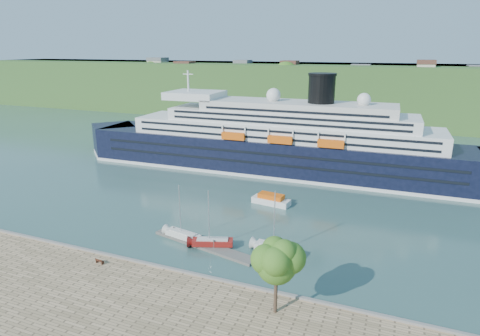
# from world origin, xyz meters

# --- Properties ---
(ground) EXTENTS (400.00, 400.00, 0.00)m
(ground) POSITION_xyz_m (0.00, 0.00, 0.00)
(ground) COLOR #2A4B49
(ground) RESTS_ON ground
(far_hillside) EXTENTS (400.00, 50.00, 24.00)m
(far_hillside) POSITION_xyz_m (0.00, 145.00, 12.00)
(far_hillside) COLOR #345923
(far_hillside) RESTS_ON ground
(quay_coping) EXTENTS (220.00, 0.50, 0.30)m
(quay_coping) POSITION_xyz_m (0.00, -0.20, 1.15)
(quay_coping) COLOR slate
(quay_coping) RESTS_ON promenade
(cruise_ship) EXTENTS (113.26, 18.81, 25.36)m
(cruise_ship) POSITION_xyz_m (-2.61, 54.11, 12.68)
(cruise_ship) COLOR black
(cruise_ship) RESTS_ON ground
(park_bench) EXTENTS (1.42, 0.72, 0.87)m
(park_bench) POSITION_xyz_m (-11.04, -2.53, 1.44)
(park_bench) COLOR #472114
(park_bench) RESTS_ON promenade
(promenade_tree) EXTENTS (6.24, 6.24, 10.33)m
(promenade_tree) POSITION_xyz_m (15.79, -3.84, 6.17)
(promenade_tree) COLOR #2E631A
(promenade_tree) RESTS_ON promenade
(floating_pontoon) EXTENTS (19.46, 6.59, 0.43)m
(floating_pontoon) POSITION_xyz_m (-0.33, 9.40, 0.22)
(floating_pontoon) COLOR slate
(floating_pontoon) RESTS_ON ground
(sailboat_white_near) EXTENTS (7.41, 3.36, 9.24)m
(sailboat_white_near) POSITION_xyz_m (-4.44, 10.15, 4.62)
(sailboat_white_near) COLOR silver
(sailboat_white_near) RESTS_ON ground
(sailboat_red) EXTENTS (7.46, 4.32, 9.31)m
(sailboat_red) POSITION_xyz_m (1.23, 9.60, 4.65)
(sailboat_red) COLOR maroon
(sailboat_red) RESTS_ON ground
(sailboat_white_far) EXTENTS (7.99, 3.13, 10.04)m
(sailboat_white_far) POSITION_xyz_m (11.58, 11.04, 5.02)
(sailboat_white_far) COLOR silver
(sailboat_white_far) RESTS_ON ground
(tender_launch) EXTENTS (8.24, 3.80, 2.19)m
(tender_launch) POSITION_xyz_m (4.39, 31.09, 1.10)
(tender_launch) COLOR #E95A0D
(tender_launch) RESTS_ON ground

